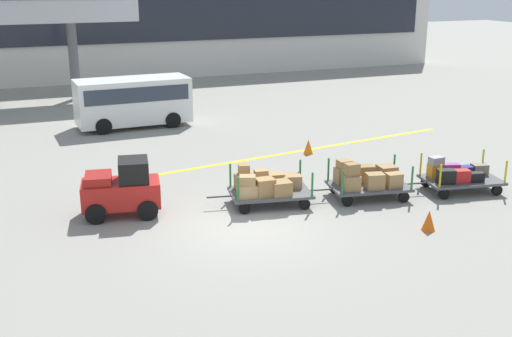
{
  "coord_description": "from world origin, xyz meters",
  "views": [
    {
      "loc": [
        -5.5,
        -14.58,
        6.41
      ],
      "look_at": [
        1.18,
        2.11,
        0.87
      ],
      "focal_mm": 44.61,
      "sensor_mm": 36.0,
      "label": 1
    }
  ],
  "objects_px": {
    "baggage_cart_tail": "(458,176)",
    "safety_cone_near": "(429,221)",
    "baggage_tug": "(122,189)",
    "shuttle_van": "(133,99)",
    "baggage_cart_middle": "(367,179)",
    "safety_cone_far": "(308,147)",
    "baggage_cart_lead": "(267,186)"
  },
  "relations": [
    {
      "from": "safety_cone_near",
      "to": "baggage_cart_tail",
      "type": "bearing_deg",
      "value": 39.92
    },
    {
      "from": "baggage_tug",
      "to": "shuttle_van",
      "type": "bearing_deg",
      "value": 77.02
    },
    {
      "from": "shuttle_van",
      "to": "safety_cone_far",
      "type": "bearing_deg",
      "value": -53.09
    },
    {
      "from": "baggage_tug",
      "to": "safety_cone_near",
      "type": "xyz_separation_m",
      "value": [
        7.16,
        -4.07,
        -0.48
      ]
    },
    {
      "from": "shuttle_van",
      "to": "safety_cone_near",
      "type": "distance_m",
      "value": 15.33
    },
    {
      "from": "safety_cone_near",
      "to": "safety_cone_far",
      "type": "distance_m",
      "value": 7.76
    },
    {
      "from": "baggage_cart_middle",
      "to": "shuttle_van",
      "type": "xyz_separation_m",
      "value": [
        -4.58,
        11.74,
        0.67
      ]
    },
    {
      "from": "baggage_cart_lead",
      "to": "baggage_cart_tail",
      "type": "bearing_deg",
      "value": -10.13
    },
    {
      "from": "baggage_cart_tail",
      "to": "safety_cone_near",
      "type": "xyz_separation_m",
      "value": [
        -2.74,
        -2.29,
        -0.22
      ]
    },
    {
      "from": "baggage_cart_lead",
      "to": "baggage_tug",
      "type": "bearing_deg",
      "value": 169.77
    },
    {
      "from": "safety_cone_near",
      "to": "baggage_cart_middle",
      "type": "bearing_deg",
      "value": 93.21
    },
    {
      "from": "baggage_cart_middle",
      "to": "safety_cone_near",
      "type": "height_order",
      "value": "baggage_cart_middle"
    },
    {
      "from": "safety_cone_far",
      "to": "shuttle_van",
      "type": "bearing_deg",
      "value": 126.91
    },
    {
      "from": "shuttle_van",
      "to": "baggage_cart_lead",
      "type": "bearing_deg",
      "value": -81.93
    },
    {
      "from": "baggage_cart_tail",
      "to": "safety_cone_near",
      "type": "relative_size",
      "value": 5.6
    },
    {
      "from": "shuttle_van",
      "to": "safety_cone_near",
      "type": "height_order",
      "value": "shuttle_van"
    },
    {
      "from": "safety_cone_near",
      "to": "shuttle_van",
      "type": "bearing_deg",
      "value": 108.05
    },
    {
      "from": "baggage_tug",
      "to": "baggage_cart_middle",
      "type": "bearing_deg",
      "value": -10.21
    },
    {
      "from": "baggage_cart_lead",
      "to": "shuttle_van",
      "type": "height_order",
      "value": "shuttle_van"
    },
    {
      "from": "baggage_cart_middle",
      "to": "safety_cone_far",
      "type": "distance_m",
      "value": 4.99
    },
    {
      "from": "baggage_tug",
      "to": "baggage_cart_tail",
      "type": "height_order",
      "value": "baggage_tug"
    },
    {
      "from": "baggage_cart_middle",
      "to": "baggage_cart_tail",
      "type": "bearing_deg",
      "value": -10.05
    },
    {
      "from": "safety_cone_far",
      "to": "baggage_cart_middle",
      "type": "bearing_deg",
      "value": -95.97
    },
    {
      "from": "baggage_cart_tail",
      "to": "safety_cone_far",
      "type": "xyz_separation_m",
      "value": [
        -2.38,
        5.46,
        -0.22
      ]
    },
    {
      "from": "shuttle_van",
      "to": "baggage_cart_tail",
      "type": "bearing_deg",
      "value": -58.6
    },
    {
      "from": "baggage_cart_middle",
      "to": "baggage_cart_tail",
      "type": "xyz_separation_m",
      "value": [
        2.9,
        -0.51,
        -0.07
      ]
    },
    {
      "from": "baggage_cart_lead",
      "to": "baggage_cart_middle",
      "type": "xyz_separation_m",
      "value": [
        3.0,
        -0.54,
        0.01
      ]
    },
    {
      "from": "baggage_cart_lead",
      "to": "safety_cone_far",
      "type": "height_order",
      "value": "baggage_cart_lead"
    },
    {
      "from": "baggage_tug",
      "to": "safety_cone_near",
      "type": "distance_m",
      "value": 8.24
    },
    {
      "from": "baggage_tug",
      "to": "shuttle_van",
      "type": "distance_m",
      "value": 10.76
    },
    {
      "from": "baggage_cart_tail",
      "to": "baggage_cart_middle",
      "type": "bearing_deg",
      "value": 169.95
    },
    {
      "from": "baggage_cart_lead",
      "to": "baggage_cart_tail",
      "type": "height_order",
      "value": "baggage_cart_lead"
    }
  ]
}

